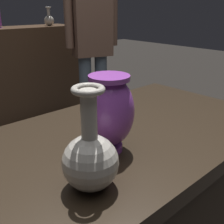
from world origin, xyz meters
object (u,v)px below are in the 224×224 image
object	(u,v)px
vase_centerpiece	(109,111)
shelf_vase_far_right	(49,20)
vase_tall_behind	(90,158)
visitor_near_right	(92,38)

from	to	relation	value
vase_centerpiece	shelf_vase_far_right	xyz separation A→B (m)	(1.12, 2.20, 0.13)
shelf_vase_far_right	vase_centerpiece	bearing A→B (deg)	-116.90
vase_tall_behind	shelf_vase_far_right	xyz separation A→B (m)	(1.27, 2.31, 0.18)
shelf_vase_far_right	visitor_near_right	distance (m)	0.84
shelf_vase_far_right	visitor_near_right	size ratio (longest dim) A/B	0.12
vase_centerpiece	vase_tall_behind	xyz separation A→B (m)	(-0.15, -0.10, -0.04)
shelf_vase_far_right	visitor_near_right	world-z (taller)	visitor_near_right
vase_tall_behind	shelf_vase_far_right	distance (m)	2.64
visitor_near_right	vase_tall_behind	bearing A→B (deg)	69.46
vase_tall_behind	vase_centerpiece	bearing A→B (deg)	34.34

